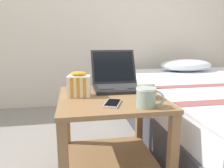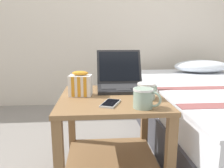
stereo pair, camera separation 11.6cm
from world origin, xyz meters
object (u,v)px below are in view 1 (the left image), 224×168
Objects in this scene: mug_front_right at (147,96)px; snack_bag at (79,85)px; bed at (223,108)px; cell_phone at (113,103)px; laptop at (117,81)px; mug_front_left at (146,89)px.

snack_bag reaches higher than mug_front_right.
cell_phone is at bearing -150.41° from bed.
laptop reaches higher than cell_phone.
laptop is (-1.03, -0.28, 0.33)m from bed.
mug_front_left is 0.16m from mug_front_right.
mug_front_right is 0.87× the size of snack_bag.
mug_front_right is 0.80× the size of cell_phone.
snack_bag is (-0.31, 0.25, 0.01)m from mug_front_right.
cell_phone is (-0.20, -0.08, -0.04)m from mug_front_left.
cell_phone is (-0.09, -0.36, -0.04)m from laptop.
cell_phone is (-0.15, 0.07, -0.05)m from mug_front_right.
cell_phone is at bearing -49.23° from snack_bag.
bed is 1.11m from laptop.
mug_front_left is 0.99× the size of mug_front_right.
bed is 1.40m from snack_bag.
bed is 1.25m from mug_front_right.
mug_front_left is 0.87× the size of snack_bag.
mug_front_right is 0.40m from snack_bag.
snack_bag is (-0.36, 0.10, 0.02)m from mug_front_left.
mug_front_right is 0.17m from cell_phone.
snack_bag is at bearing -145.25° from laptop.
mug_front_left is 0.22m from cell_phone.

